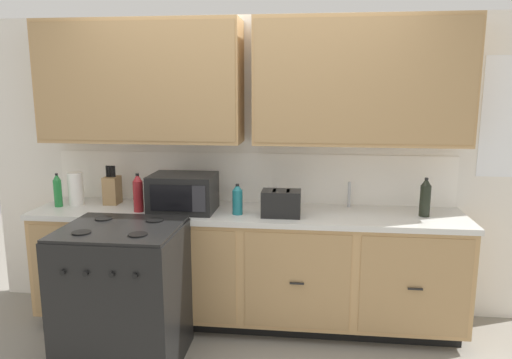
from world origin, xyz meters
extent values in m
plane|color=gray|center=(0.00, 0.00, 0.00)|extent=(8.04, 8.04, 0.00)
cube|color=white|center=(0.00, 0.62, 1.18)|extent=(4.41, 0.05, 2.37)
cube|color=white|center=(0.00, 0.60, 1.10)|extent=(3.21, 0.01, 0.40)
cube|color=tan|center=(-0.83, 0.43, 1.86)|extent=(1.56, 0.34, 0.92)
cube|color=#A58052|center=(-0.83, 0.26, 1.86)|extent=(1.53, 0.01, 0.86)
cube|color=tan|center=(0.83, 0.43, 1.86)|extent=(1.56, 0.34, 0.92)
cube|color=#A58052|center=(0.83, 0.26, 1.86)|extent=(1.53, 0.01, 0.86)
cube|color=white|center=(1.96, 0.60, 1.60)|extent=(0.44, 0.01, 0.90)
cube|color=black|center=(0.00, 0.33, 0.05)|extent=(3.15, 0.48, 0.10)
cube|color=tan|center=(0.00, 0.30, 0.48)|extent=(3.21, 0.60, 0.76)
cube|color=#A88354|center=(-1.21, 0.00, 0.48)|extent=(0.74, 0.01, 0.70)
cube|color=black|center=(-1.21, -0.02, 0.48)|extent=(0.10, 0.01, 0.01)
cube|color=#A88354|center=(-0.40, 0.00, 0.48)|extent=(0.74, 0.01, 0.70)
cube|color=black|center=(-0.40, -0.02, 0.48)|extent=(0.10, 0.01, 0.01)
cube|color=#A88354|center=(0.40, 0.00, 0.48)|extent=(0.74, 0.01, 0.70)
cube|color=black|center=(0.40, -0.02, 0.48)|extent=(0.10, 0.01, 0.01)
cube|color=#A88354|center=(1.21, 0.00, 0.48)|extent=(0.74, 0.01, 0.70)
cube|color=black|center=(1.21, -0.02, 0.48)|extent=(0.10, 0.01, 0.01)
cube|color=silver|center=(0.00, 0.30, 0.88)|extent=(3.24, 0.63, 0.04)
cube|color=#A8AAAF|center=(0.78, 0.33, 0.89)|extent=(0.56, 0.38, 0.02)
cube|color=black|center=(-0.73, -0.33, 0.46)|extent=(0.76, 0.66, 0.92)
cube|color=black|center=(-0.73, -0.33, 0.93)|extent=(0.74, 0.65, 0.02)
cylinder|color=black|center=(-0.91, -0.49, 0.94)|extent=(0.12, 0.12, 0.01)
cylinder|color=black|center=(-0.55, -0.49, 0.94)|extent=(0.12, 0.12, 0.01)
cylinder|color=black|center=(-0.91, -0.17, 0.94)|extent=(0.12, 0.12, 0.01)
cylinder|color=black|center=(-0.55, -0.17, 0.94)|extent=(0.12, 0.12, 0.01)
cylinder|color=black|center=(-0.95, -0.67, 0.75)|extent=(0.03, 0.02, 0.03)
cylinder|color=black|center=(-0.81, -0.67, 0.75)|extent=(0.03, 0.02, 0.03)
cylinder|color=black|center=(-0.65, -0.67, 0.75)|extent=(0.03, 0.02, 0.03)
cylinder|color=black|center=(-0.51, -0.67, 0.75)|extent=(0.03, 0.02, 0.03)
cube|color=black|center=(-0.47, 0.25, 1.04)|extent=(0.48, 0.36, 0.28)
cube|color=black|center=(-0.51, 0.07, 1.04)|extent=(0.31, 0.01, 0.19)
cube|color=#28282D|center=(-0.30, 0.07, 1.04)|extent=(0.10, 0.01, 0.19)
cube|color=black|center=(0.27, 0.19, 1.00)|extent=(0.28, 0.18, 0.19)
cube|color=black|center=(0.22, 0.19, 1.09)|extent=(0.02, 0.13, 0.01)
cube|color=black|center=(0.32, 0.19, 1.09)|extent=(0.02, 0.13, 0.01)
cube|color=#9C794E|center=(-1.09, 0.41, 1.01)|extent=(0.11, 0.14, 0.22)
cylinder|color=black|center=(-1.12, 0.40, 1.17)|extent=(0.02, 0.02, 0.09)
cylinder|color=black|center=(-1.10, 0.40, 1.17)|extent=(0.02, 0.02, 0.09)
cylinder|color=black|center=(-1.08, 0.40, 1.17)|extent=(0.02, 0.02, 0.09)
cylinder|color=black|center=(-1.06, 0.40, 1.17)|extent=(0.02, 0.02, 0.09)
cylinder|color=#B2B5BA|center=(0.78, 0.51, 1.00)|extent=(0.02, 0.02, 0.20)
cylinder|color=white|center=(-1.36, 0.34, 1.03)|extent=(0.12, 0.12, 0.26)
cylinder|color=#237A38|center=(-1.48, 0.27, 1.01)|extent=(0.06, 0.06, 0.21)
cone|color=#237A38|center=(-1.48, 0.27, 1.14)|extent=(0.06, 0.06, 0.05)
cylinder|color=black|center=(-1.48, 0.27, 1.16)|extent=(0.02, 0.02, 0.02)
cylinder|color=#1E707A|center=(-0.05, 0.20, 0.99)|extent=(0.08, 0.08, 0.18)
cone|color=#1E707A|center=(-0.05, 0.20, 1.11)|extent=(0.07, 0.07, 0.05)
cylinder|color=black|center=(-0.05, 0.20, 1.12)|extent=(0.03, 0.03, 0.02)
cylinder|color=black|center=(1.31, 0.30, 1.02)|extent=(0.08, 0.08, 0.23)
cone|color=black|center=(1.31, 0.30, 1.16)|extent=(0.07, 0.07, 0.06)
cylinder|color=black|center=(1.31, 0.30, 1.18)|extent=(0.03, 0.03, 0.02)
cylinder|color=maroon|center=(-0.80, 0.19, 1.02)|extent=(0.07, 0.07, 0.23)
cone|color=maroon|center=(-0.80, 0.19, 1.17)|extent=(0.07, 0.07, 0.06)
cylinder|color=black|center=(-0.80, 0.19, 1.19)|extent=(0.03, 0.03, 0.02)
camera|label=1|loc=(0.48, -3.17, 1.82)|focal=33.52mm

